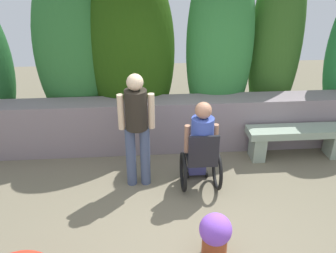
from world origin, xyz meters
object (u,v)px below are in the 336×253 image
Objects in this scene: person_in_wheelchair at (201,149)px; flower_pot_small_foreground at (215,235)px; person_standing_companion at (137,124)px; stone_bench at (297,137)px.

person_in_wheelchair is 1.34m from flower_pot_small_foreground.
person_standing_companion reaches higher than person_in_wheelchair.
person_in_wheelchair is 0.94m from person_standing_companion.
person_in_wheelchair is at bearing -17.46° from person_standing_companion.
person_standing_companion is at bearing 119.68° from flower_pot_small_foreground.
flower_pot_small_foreground is (-1.72, -1.99, -0.05)m from stone_bench.
stone_bench is at bearing 32.02° from person_in_wheelchair.
person_in_wheelchair is 2.39× the size of flower_pot_small_foreground.
stone_bench is 1.83m from person_in_wheelchair.
person_in_wheelchair reaches higher than stone_bench.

